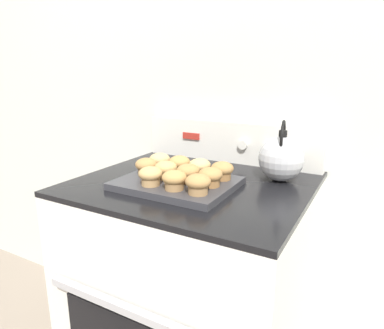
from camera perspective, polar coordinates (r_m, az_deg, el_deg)
The scene contains 16 objects.
wall_back at distance 1.45m, azimuth 7.47°, elevation 11.70°, with size 8.00×0.05×2.40m.
stove_range at distance 1.39m, azimuth 0.28°, elevation -21.23°, with size 0.77×0.71×0.92m.
control_panel at distance 1.43m, azimuth 6.46°, elevation 3.82°, with size 0.75×0.07×0.17m.
muffin_pan at distance 1.12m, azimuth -2.55°, elevation -3.15°, with size 0.37×0.29×0.02m.
muffin_r0_c1 at distance 1.06m, azimuth -6.93°, elevation -1.85°, with size 0.07×0.07×0.06m.
muffin_r0_c2 at distance 1.02m, azimuth -2.97°, elevation -2.52°, with size 0.07×0.07×0.06m.
muffin_r0_c3 at distance 0.98m, azimuth 1.01°, elevation -3.20°, with size 0.07×0.07×0.06m.
muffin_r1_c0 at distance 1.17m, azimuth -7.62°, elevation -0.28°, with size 0.07×0.07×0.06m.
muffin_r1_c1 at distance 1.12m, azimuth -4.40°, elevation -0.82°, with size 0.07×0.07×0.06m.
muffin_r1_c2 at distance 1.08m, azimuth -0.66°, elevation -1.38°, with size 0.07×0.07×0.06m.
muffin_r1_c3 at distance 1.05m, azimuth 3.10°, elevation -2.00°, with size 0.07×0.07×0.06m.
muffin_r2_c0 at distance 1.24m, azimuth -5.40°, elevation 0.64°, with size 0.07×0.07×0.06m.
muffin_r2_c1 at distance 1.19m, azimuth -2.11°, elevation 0.14°, with size 0.07×0.07×0.06m.
muffin_r2_c2 at distance 1.15m, azimuth 1.29°, elevation -0.38°, with size 0.07×0.07×0.06m.
muffin_r2_c3 at distance 1.12m, azimuth 5.05°, elevation -0.95°, with size 0.07×0.07×0.06m.
tea_kettle at distance 1.20m, azimuth 14.66°, elevation 1.10°, with size 0.15×0.18×0.21m.
Camera 1 is at (0.54, -0.62, 1.28)m, focal length 32.00 mm.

